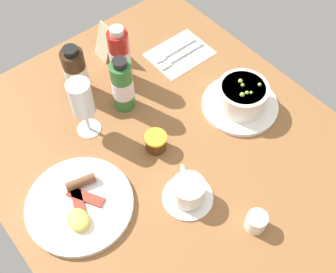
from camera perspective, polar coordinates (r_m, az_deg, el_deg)
The scene contains 12 objects.
ground_plane at distance 104.42cm, azimuth 1.64°, elevation -3.65°, with size 110.00×84.00×3.00cm, color brown.
porridge_bowl at distance 111.68cm, azimuth 10.09°, elevation 5.32°, with size 20.62×20.62×8.60cm.
cutlery_setting at distance 126.19cm, azimuth 1.45°, elevation 11.31°, with size 13.82×17.89×0.90cm.
coffee_cup at distance 95.51cm, azimuth 2.78°, elevation -7.56°, with size 12.09×12.04×6.46cm.
creamer_jug at distance 95.08cm, azimuth 12.09°, elevation -11.34°, with size 4.64×5.62×5.19cm.
wine_glass at distance 101.33cm, azimuth -11.80°, elevation 4.85°, with size 6.31×6.31×17.30cm.
jam_jar at distance 103.09cm, azimuth -1.67°, elevation -0.74°, with size 5.50×5.50×4.82cm.
sauce_bottle_green at distance 108.21cm, azimuth -6.16°, elevation 7.04°, with size 5.79×5.79×16.64cm.
sauce_bottle_brown at distance 113.89cm, azimuth -12.57°, elevation 8.63°, with size 6.21×6.21×15.74cm.
sauce_bottle_red at distance 114.27cm, azimuth -6.64°, elevation 10.84°, with size 5.74×5.74×18.22cm.
breakfast_plate at distance 98.42cm, azimuth -12.07°, elevation -9.16°, with size 24.89×24.89×3.70cm.
menu_card at distance 124.54cm, azimuth -8.20°, elevation 13.03°, with size 5.88×7.59×10.38cm.
Camera 1 is at (-39.36, 36.63, 88.02)cm, focal length 44.28 mm.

